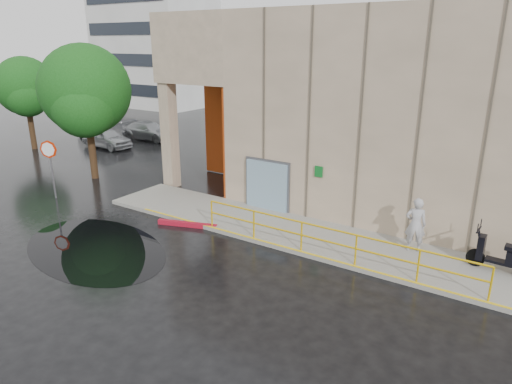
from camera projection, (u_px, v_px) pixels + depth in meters
ground at (163, 265)px, 14.55m from camera, size 120.00×120.00×0.00m
sidewalk at (337, 243)px, 16.00m from camera, size 20.00×3.00×0.15m
building at (429, 106)px, 19.26m from camera, size 20.00×10.17×8.00m
guardrail at (328, 242)px, 14.61m from camera, size 9.56×0.06×1.03m
distant_building at (154, 34)px, 48.99m from camera, size 12.00×8.08×15.00m
person at (415, 225)px, 14.97m from camera, size 0.78×0.62×1.85m
scooter at (504, 246)px, 13.56m from camera, size 1.93×0.69×1.48m
stop_sign at (50, 157)px, 20.20m from camera, size 0.75×0.36×2.67m
red_curb at (187, 224)px, 17.57m from camera, size 2.33×0.94×0.18m
puddle at (95, 248)px, 15.75m from camera, size 7.14×5.27×0.01m
car_a at (107, 138)px, 30.44m from camera, size 3.87×1.64×1.31m
car_b at (92, 130)px, 33.08m from camera, size 4.26×2.93×1.33m
car_c at (149, 131)px, 32.91m from camera, size 4.51×2.02×1.28m
tree_near at (85, 94)px, 22.30m from camera, size 4.44×4.44×6.76m
tree_far at (26, 89)px, 28.98m from camera, size 3.76×3.72×5.94m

